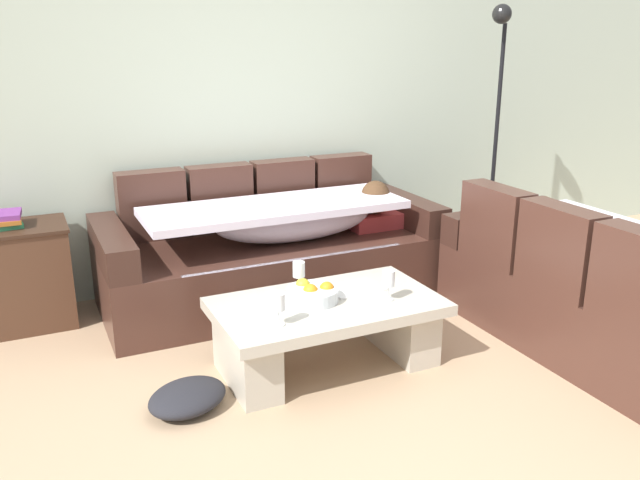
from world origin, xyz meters
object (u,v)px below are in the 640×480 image
(wine_glass_near_left, at_px, (278,303))
(side_cabinet, at_px, (10,278))
(floor_lamp, at_px, (496,120))
(book_stack_on_cabinet, at_px, (8,219))
(wine_glass_near_right, at_px, (388,280))
(crumpled_garment, at_px, (188,397))
(couch_near_window, at_px, (600,292))
(wine_glass_far_back, at_px, (299,271))
(fruit_bowl, at_px, (312,293))
(open_magazine, at_px, (354,288))
(coffee_table, at_px, (327,326))
(couch_along_wall, at_px, (275,251))

(wine_glass_near_left, height_order, side_cabinet, side_cabinet)
(floor_lamp, bearing_deg, book_stack_on_cabinet, 176.89)
(wine_glass_near_right, relative_size, side_cabinet, 0.23)
(wine_glass_near_left, bearing_deg, crumpled_garment, 171.86)
(couch_near_window, height_order, wine_glass_far_back, couch_near_window)
(fruit_bowl, bearing_deg, open_magazine, 10.08)
(couch_near_window, height_order, open_magazine, couch_near_window)
(coffee_table, relative_size, book_stack_on_cabinet, 5.27)
(floor_lamp, bearing_deg, wine_glass_near_right, -143.68)
(couch_near_window, bearing_deg, side_cabinet, 60.38)
(wine_glass_near_right, height_order, crumpled_garment, wine_glass_near_right)
(fruit_bowl, distance_m, open_magazine, 0.28)
(open_magazine, bearing_deg, couch_along_wall, 94.50)
(wine_glass_near_right, bearing_deg, couch_along_wall, 99.01)
(wine_glass_near_right, distance_m, open_magazine, 0.26)
(open_magazine, xyz_separation_m, floor_lamp, (1.75, 1.01, 0.73))
(couch_along_wall, distance_m, fruit_bowl, 1.03)
(couch_near_window, relative_size, crumpled_garment, 4.77)
(wine_glass_near_right, xyz_separation_m, crumpled_garment, (-1.10, 0.02, -0.44))
(wine_glass_far_back, bearing_deg, coffee_table, -71.11)
(side_cabinet, distance_m, book_stack_on_cabinet, 0.37)
(couch_along_wall, xyz_separation_m, crumpled_garment, (-0.92, -1.16, -0.27))
(side_cabinet, bearing_deg, wine_glass_near_left, -50.71)
(coffee_table, xyz_separation_m, open_magazine, (0.21, 0.09, 0.15))
(couch_near_window, height_order, floor_lamp, floor_lamp)
(coffee_table, distance_m, floor_lamp, 2.41)
(couch_along_wall, bearing_deg, floor_lamp, 1.39)
(couch_along_wall, height_order, wine_glass_far_back, couch_along_wall)
(wine_glass_far_back, bearing_deg, book_stack_on_cabinet, 142.84)
(fruit_bowl, distance_m, book_stack_on_cabinet, 1.91)
(wine_glass_near_left, bearing_deg, coffee_table, 26.12)
(side_cabinet, relative_size, book_stack_on_cabinet, 3.16)
(couch_near_window, bearing_deg, fruit_bowl, 72.74)
(fruit_bowl, xyz_separation_m, wine_glass_near_left, (-0.28, -0.21, 0.08))
(couch_along_wall, height_order, crumpled_garment, couch_along_wall)
(fruit_bowl, xyz_separation_m, book_stack_on_cabinet, (-1.43, 1.24, 0.26))
(couch_near_window, relative_size, floor_lamp, 0.98)
(fruit_bowl, height_order, open_magazine, fruit_bowl)
(coffee_table, relative_size, floor_lamp, 0.62)
(wine_glass_near_left, relative_size, wine_glass_far_back, 1.00)
(book_stack_on_cabinet, bearing_deg, coffee_table, -40.77)
(wine_glass_near_left, xyz_separation_m, wine_glass_near_right, (0.65, 0.05, 0.00))
(open_magazine, bearing_deg, couch_near_window, -23.70)
(side_cabinet, height_order, floor_lamp, floor_lamp)
(fruit_bowl, height_order, wine_glass_near_right, wine_glass_near_right)
(coffee_table, relative_size, open_magazine, 4.29)
(fruit_bowl, relative_size, floor_lamp, 0.14)
(couch_along_wall, distance_m, crumpled_garment, 1.50)
(couch_near_window, xyz_separation_m, side_cabinet, (-3.04, 1.73, -0.01))
(open_magazine, relative_size, book_stack_on_cabinet, 1.23)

